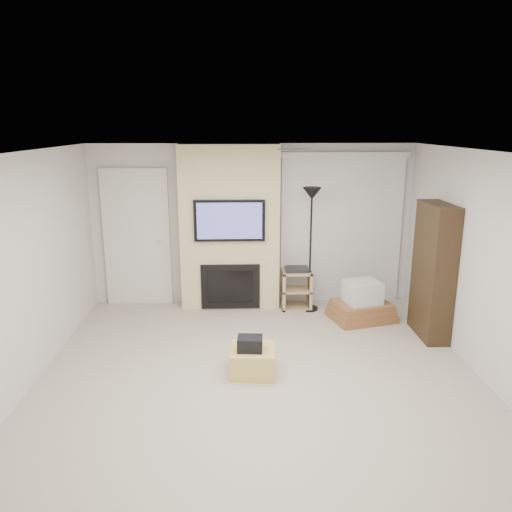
{
  "coord_description": "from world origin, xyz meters",
  "views": [
    {
      "loc": [
        -0.23,
        -4.93,
        2.77
      ],
      "look_at": [
        0.0,
        1.2,
        1.15
      ],
      "focal_mm": 35.0,
      "sensor_mm": 36.0,
      "label": 1
    }
  ],
  "objects_px": {
    "box_stack": "(362,305)",
    "bookshelf": "(433,271)",
    "ottoman": "(253,361)",
    "av_stand": "(296,287)",
    "floor_lamp": "(311,215)"
  },
  "relations": [
    {
      "from": "floor_lamp",
      "to": "bookshelf",
      "type": "relative_size",
      "value": 1.05
    },
    {
      "from": "floor_lamp",
      "to": "av_stand",
      "type": "distance_m",
      "value": 1.16
    },
    {
      "from": "ottoman",
      "to": "bookshelf",
      "type": "height_order",
      "value": "bookshelf"
    },
    {
      "from": "floor_lamp",
      "to": "box_stack",
      "type": "relative_size",
      "value": 1.88
    },
    {
      "from": "ottoman",
      "to": "box_stack",
      "type": "bearing_deg",
      "value": 43.86
    },
    {
      "from": "floor_lamp",
      "to": "box_stack",
      "type": "bearing_deg",
      "value": -31.53
    },
    {
      "from": "floor_lamp",
      "to": "bookshelf",
      "type": "height_order",
      "value": "floor_lamp"
    },
    {
      "from": "box_stack",
      "to": "bookshelf",
      "type": "relative_size",
      "value": 0.56
    },
    {
      "from": "floor_lamp",
      "to": "ottoman",
      "type": "bearing_deg",
      "value": -114.77
    },
    {
      "from": "bookshelf",
      "to": "floor_lamp",
      "type": "bearing_deg",
      "value": 145.24
    },
    {
      "from": "box_stack",
      "to": "bookshelf",
      "type": "distance_m",
      "value": 1.18
    },
    {
      "from": "box_stack",
      "to": "floor_lamp",
      "type": "bearing_deg",
      "value": 148.47
    },
    {
      "from": "ottoman",
      "to": "av_stand",
      "type": "xyz_separation_m",
      "value": [
        0.74,
        2.08,
        0.2
      ]
    },
    {
      "from": "floor_lamp",
      "to": "bookshelf",
      "type": "distance_m",
      "value": 1.89
    },
    {
      "from": "ottoman",
      "to": "av_stand",
      "type": "relative_size",
      "value": 0.76
    }
  ]
}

